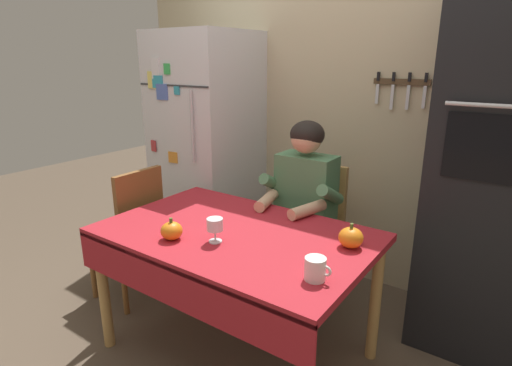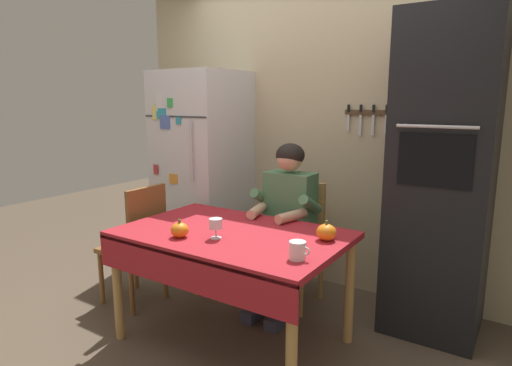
{
  "view_description": "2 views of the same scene",
  "coord_description": "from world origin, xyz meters",
  "px_view_note": "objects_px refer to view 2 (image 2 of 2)",
  "views": [
    {
      "loc": [
        1.23,
        -1.46,
        1.6
      ],
      "look_at": [
        0.05,
        0.21,
        0.98
      ],
      "focal_mm": 28.95,
      "sensor_mm": 36.0,
      "label": 1
    },
    {
      "loc": [
        1.54,
        -1.99,
        1.55
      ],
      "look_at": [
        0.05,
        0.3,
        1.02
      ],
      "focal_mm": 30.18,
      "sensor_mm": 36.0,
      "label": 2
    }
  ],
  "objects_px": {
    "seated_person": "(285,213)",
    "chair_left_side": "(139,240)",
    "pumpkin_large": "(326,232)",
    "wine_glass": "(216,224)",
    "coffee_mug": "(298,250)",
    "dining_table": "(230,245)",
    "chair_behind_person": "(297,236)",
    "refrigerator": "(203,173)",
    "pumpkin_medium": "(180,230)",
    "wall_oven": "(442,178)"
  },
  "relations": [
    {
      "from": "coffee_mug",
      "to": "pumpkin_large",
      "type": "relative_size",
      "value": 0.96
    },
    {
      "from": "refrigerator",
      "to": "coffee_mug",
      "type": "relative_size",
      "value": 15.57
    },
    {
      "from": "wall_oven",
      "to": "wine_glass",
      "type": "bearing_deg",
      "value": -134.74
    },
    {
      "from": "dining_table",
      "to": "wine_glass",
      "type": "bearing_deg",
      "value": -90.77
    },
    {
      "from": "chair_behind_person",
      "to": "coffee_mug",
      "type": "relative_size",
      "value": 8.04
    },
    {
      "from": "seated_person",
      "to": "coffee_mug",
      "type": "bearing_deg",
      "value": -57.04
    },
    {
      "from": "chair_left_side",
      "to": "wall_oven",
      "type": "bearing_deg",
      "value": 23.9
    },
    {
      "from": "wall_oven",
      "to": "wine_glass",
      "type": "distance_m",
      "value": 1.51
    },
    {
      "from": "chair_behind_person",
      "to": "pumpkin_large",
      "type": "relative_size",
      "value": 7.73
    },
    {
      "from": "wine_glass",
      "to": "coffee_mug",
      "type": "bearing_deg",
      "value": -4.0
    },
    {
      "from": "wine_glass",
      "to": "dining_table",
      "type": "bearing_deg",
      "value": 89.23
    },
    {
      "from": "pumpkin_large",
      "to": "dining_table",
      "type": "bearing_deg",
      "value": -161.74
    },
    {
      "from": "dining_table",
      "to": "chair_behind_person",
      "type": "distance_m",
      "value": 0.81
    },
    {
      "from": "refrigerator",
      "to": "pumpkin_large",
      "type": "relative_size",
      "value": 14.95
    },
    {
      "from": "refrigerator",
      "to": "seated_person",
      "type": "bearing_deg",
      "value": -15.47
    },
    {
      "from": "chair_left_side",
      "to": "pumpkin_medium",
      "type": "height_order",
      "value": "chair_left_side"
    },
    {
      "from": "coffee_mug",
      "to": "pumpkin_large",
      "type": "height_order",
      "value": "pumpkin_large"
    },
    {
      "from": "wall_oven",
      "to": "chair_behind_person",
      "type": "relative_size",
      "value": 2.26
    },
    {
      "from": "refrigerator",
      "to": "dining_table",
      "type": "bearing_deg",
      "value": -42.91
    },
    {
      "from": "wall_oven",
      "to": "pumpkin_large",
      "type": "bearing_deg",
      "value": -123.38
    },
    {
      "from": "wall_oven",
      "to": "dining_table",
      "type": "distance_m",
      "value": 1.45
    },
    {
      "from": "seated_person",
      "to": "pumpkin_large",
      "type": "xyz_separation_m",
      "value": [
        0.51,
        -0.42,
        0.05
      ]
    },
    {
      "from": "wine_glass",
      "to": "pumpkin_medium",
      "type": "height_order",
      "value": "wine_glass"
    },
    {
      "from": "refrigerator",
      "to": "dining_table",
      "type": "relative_size",
      "value": 1.29
    },
    {
      "from": "pumpkin_medium",
      "to": "seated_person",
      "type": "bearing_deg",
      "value": 73.16
    },
    {
      "from": "wine_glass",
      "to": "pumpkin_medium",
      "type": "bearing_deg",
      "value": -152.52
    },
    {
      "from": "wine_glass",
      "to": "seated_person",
      "type": "bearing_deg",
      "value": 85.29
    },
    {
      "from": "dining_table",
      "to": "chair_behind_person",
      "type": "height_order",
      "value": "chair_behind_person"
    },
    {
      "from": "chair_behind_person",
      "to": "pumpkin_medium",
      "type": "distance_m",
      "value": 1.1
    },
    {
      "from": "seated_person",
      "to": "refrigerator",
      "type": "bearing_deg",
      "value": 164.53
    },
    {
      "from": "dining_table",
      "to": "wine_glass",
      "type": "relative_size",
      "value": 11.46
    },
    {
      "from": "dining_table",
      "to": "pumpkin_medium",
      "type": "bearing_deg",
      "value": -129.27
    },
    {
      "from": "seated_person",
      "to": "coffee_mug",
      "type": "relative_size",
      "value": 10.77
    },
    {
      "from": "chair_behind_person",
      "to": "pumpkin_large",
      "type": "bearing_deg",
      "value": -50.19
    },
    {
      "from": "coffee_mug",
      "to": "seated_person",
      "type": "bearing_deg",
      "value": 122.96
    },
    {
      "from": "dining_table",
      "to": "pumpkin_medium",
      "type": "relative_size",
      "value": 12.47
    },
    {
      "from": "chair_behind_person",
      "to": "pumpkin_medium",
      "type": "bearing_deg",
      "value": -103.89
    },
    {
      "from": "dining_table",
      "to": "coffee_mug",
      "type": "xyz_separation_m",
      "value": [
        0.57,
        -0.18,
        0.13
      ]
    },
    {
      "from": "pumpkin_large",
      "to": "pumpkin_medium",
      "type": "bearing_deg",
      "value": -150.75
    },
    {
      "from": "coffee_mug",
      "to": "chair_left_side",
      "type": "bearing_deg",
      "value": 170.83
    },
    {
      "from": "wall_oven",
      "to": "pumpkin_medium",
      "type": "xyz_separation_m",
      "value": [
        -1.25,
        -1.16,
        -0.26
      ]
    },
    {
      "from": "chair_behind_person",
      "to": "seated_person",
      "type": "xyz_separation_m",
      "value": [
        -0.0,
        -0.19,
        0.23
      ]
    },
    {
      "from": "refrigerator",
      "to": "pumpkin_medium",
      "type": "distance_m",
      "value": 1.36
    },
    {
      "from": "chair_left_side",
      "to": "pumpkin_medium",
      "type": "distance_m",
      "value": 0.81
    },
    {
      "from": "refrigerator",
      "to": "wall_oven",
      "type": "height_order",
      "value": "wall_oven"
    },
    {
      "from": "seated_person",
      "to": "chair_left_side",
      "type": "bearing_deg",
      "value": -150.4
    },
    {
      "from": "refrigerator",
      "to": "chair_left_side",
      "type": "relative_size",
      "value": 1.94
    },
    {
      "from": "refrigerator",
      "to": "wine_glass",
      "type": "distance_m",
      "value": 1.4
    },
    {
      "from": "chair_behind_person",
      "to": "coffee_mug",
      "type": "height_order",
      "value": "chair_behind_person"
    },
    {
      "from": "dining_table",
      "to": "chair_left_side",
      "type": "relative_size",
      "value": 1.51
    }
  ]
}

